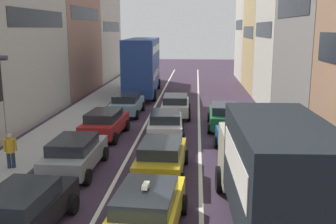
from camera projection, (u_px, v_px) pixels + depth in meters
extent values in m
cube|color=#ACACAC|center=(86.00, 109.00, 29.73)|extent=(2.60, 64.00, 0.14)
cube|color=silver|center=(153.00, 111.00, 29.39)|extent=(0.16, 60.00, 0.01)
cube|color=silver|center=(199.00, 111.00, 29.16)|extent=(0.16, 60.00, 0.01)
cube|color=black|center=(39.00, 18.00, 25.09)|extent=(0.02, 8.80, 1.10)
cube|color=#936B5B|center=(48.00, 21.00, 36.07)|extent=(7.00, 10.90, 13.18)
cube|color=black|center=(86.00, 14.00, 35.69)|extent=(0.02, 8.80, 1.10)
cube|color=#B2ADA3|center=(83.00, 31.00, 47.01)|extent=(7.00, 10.90, 11.18)
cube|color=black|center=(112.00, 27.00, 46.65)|extent=(0.02, 8.80, 1.10)
cube|color=beige|center=(269.00, 30.00, 46.53)|extent=(7.00, 8.70, 11.54)
cube|color=black|center=(239.00, 25.00, 46.65)|extent=(0.02, 7.04, 1.10)
cube|color=tan|center=(285.00, 38.00, 38.08)|extent=(7.00, 8.70, 10.18)
cube|color=black|center=(248.00, 32.00, 38.22)|extent=(0.02, 7.04, 1.10)
cube|color=beige|center=(311.00, 37.00, 29.44)|extent=(7.00, 8.70, 10.66)
cube|color=black|center=(263.00, 30.00, 29.58)|extent=(0.02, 7.04, 1.10)
cube|color=black|center=(292.00, 6.00, 20.73)|extent=(0.02, 7.04, 1.10)
cube|color=#B7B29E|center=(254.00, 156.00, 14.44)|extent=(2.48, 2.48, 1.90)
cube|color=black|center=(249.00, 137.00, 15.54)|extent=(2.02, 0.09, 0.70)
cube|color=black|center=(280.00, 173.00, 10.60)|extent=(2.57, 5.51, 2.80)
cube|color=white|center=(234.00, 162.00, 10.59)|extent=(0.17, 4.48, 0.90)
cylinder|color=black|center=(220.00, 179.00, 14.76)|extent=(0.33, 0.97, 0.96)
cylinder|color=black|center=(285.00, 180.00, 14.66)|extent=(0.33, 0.97, 0.96)
cube|color=yellow|center=(147.00, 213.00, 11.64)|extent=(2.09, 4.41, 0.70)
cube|color=#1E2328|center=(146.00, 198.00, 11.33)|extent=(1.75, 2.51, 0.52)
cube|color=#F2EACC|center=(146.00, 186.00, 11.25)|extent=(0.19, 0.45, 0.12)
cylinder|color=black|center=(129.00, 201.00, 13.25)|extent=(0.26, 0.65, 0.64)
cylinder|color=black|center=(184.00, 204.00, 13.00)|extent=(0.26, 0.65, 0.64)
cube|color=black|center=(24.00, 213.00, 11.61)|extent=(2.06, 4.40, 0.70)
cube|color=#1E2328|center=(19.00, 198.00, 11.30)|extent=(1.73, 2.50, 0.52)
cylinder|color=black|center=(20.00, 201.00, 13.22)|extent=(0.26, 0.65, 0.64)
cylinder|color=black|center=(73.00, 205.00, 12.98)|extent=(0.26, 0.65, 0.64)
cube|color=#B29319|center=(161.00, 159.00, 16.40)|extent=(1.92, 4.35, 0.70)
cube|color=#1E2328|center=(161.00, 148.00, 16.09)|extent=(1.65, 2.45, 0.52)
cylinder|color=black|center=(145.00, 156.00, 17.98)|extent=(0.24, 0.65, 0.64)
cylinder|color=black|center=(186.00, 157.00, 17.80)|extent=(0.24, 0.65, 0.64)
cylinder|color=black|center=(133.00, 180.00, 15.13)|extent=(0.24, 0.65, 0.64)
cylinder|color=black|center=(181.00, 181.00, 14.95)|extent=(0.24, 0.65, 0.64)
cube|color=gray|center=(75.00, 156.00, 16.82)|extent=(1.83, 4.31, 0.70)
cube|color=#1E2328|center=(73.00, 145.00, 16.51)|extent=(1.60, 2.42, 0.52)
cylinder|color=black|center=(66.00, 153.00, 18.39)|extent=(0.22, 0.64, 0.64)
cylinder|color=black|center=(105.00, 154.00, 18.25)|extent=(0.22, 0.64, 0.64)
cylinder|color=black|center=(41.00, 176.00, 15.54)|extent=(0.22, 0.64, 0.64)
cylinder|color=black|center=(87.00, 177.00, 15.40)|extent=(0.22, 0.64, 0.64)
cube|color=silver|center=(165.00, 126.00, 22.07)|extent=(2.03, 4.39, 0.70)
cube|color=#1E2328|center=(165.00, 117.00, 21.76)|extent=(1.71, 2.49, 0.52)
cylinder|color=black|center=(151.00, 125.00, 23.59)|extent=(0.25, 0.65, 0.64)
cylinder|color=black|center=(182.00, 125.00, 23.55)|extent=(0.25, 0.65, 0.64)
cylinder|color=black|center=(147.00, 139.00, 20.72)|extent=(0.25, 0.65, 0.64)
cylinder|color=black|center=(182.00, 139.00, 20.69)|extent=(0.25, 0.65, 0.64)
cube|color=#A51E1E|center=(105.00, 125.00, 22.22)|extent=(2.03, 4.39, 0.70)
cube|color=#1E2328|center=(104.00, 116.00, 21.91)|extent=(1.71, 2.49, 0.52)
cylinder|color=black|center=(97.00, 124.00, 23.82)|extent=(0.25, 0.65, 0.64)
cylinder|color=black|center=(127.00, 125.00, 23.60)|extent=(0.25, 0.65, 0.64)
cylinder|color=black|center=(81.00, 137.00, 20.98)|extent=(0.25, 0.65, 0.64)
cylinder|color=black|center=(115.00, 139.00, 20.76)|extent=(0.25, 0.65, 0.64)
cube|color=beige|center=(176.00, 107.00, 27.39)|extent=(1.88, 4.33, 0.70)
cube|color=#1E2328|center=(175.00, 99.00, 27.08)|extent=(1.63, 2.44, 0.52)
cylinder|color=black|center=(164.00, 107.00, 28.94)|extent=(0.23, 0.64, 0.64)
cylinder|color=black|center=(189.00, 108.00, 28.85)|extent=(0.23, 0.64, 0.64)
cylinder|color=black|center=(161.00, 116.00, 26.08)|extent=(0.23, 0.64, 0.64)
cylinder|color=black|center=(189.00, 116.00, 25.99)|extent=(0.23, 0.64, 0.64)
cube|color=#759EB7|center=(127.00, 105.00, 27.89)|extent=(1.86, 4.32, 0.70)
cube|color=#1E2328|center=(126.00, 98.00, 27.57)|extent=(1.62, 2.43, 0.52)
cylinder|color=black|center=(119.00, 106.00, 29.46)|extent=(0.23, 0.64, 0.64)
cylinder|color=black|center=(143.00, 106.00, 29.31)|extent=(0.23, 0.64, 0.64)
cylinder|color=black|center=(110.00, 114.00, 26.61)|extent=(0.23, 0.64, 0.64)
cylinder|color=black|center=(137.00, 115.00, 26.46)|extent=(0.23, 0.64, 0.64)
cube|color=#194C8C|center=(240.00, 143.00, 18.66)|extent=(2.09, 4.41, 0.70)
cube|color=#1E2328|center=(241.00, 133.00, 18.35)|extent=(1.74, 2.51, 0.52)
cylinder|color=black|center=(216.00, 142.00, 20.17)|extent=(0.26, 0.65, 0.64)
cylinder|color=black|center=(252.00, 142.00, 20.16)|extent=(0.26, 0.65, 0.64)
cylinder|color=black|center=(224.00, 161.00, 17.31)|extent=(0.26, 0.65, 0.64)
cylinder|color=black|center=(266.00, 161.00, 17.30)|extent=(0.26, 0.65, 0.64)
cube|color=#19592D|center=(225.00, 117.00, 24.19)|extent=(1.89, 4.34, 0.70)
cube|color=#1E2328|center=(225.00, 109.00, 23.88)|extent=(1.64, 2.44, 0.52)
cylinder|color=black|center=(209.00, 117.00, 25.77)|extent=(0.23, 0.64, 0.64)
cylinder|color=black|center=(238.00, 118.00, 25.61)|extent=(0.23, 0.64, 0.64)
cylinder|color=black|center=(210.00, 128.00, 22.93)|extent=(0.23, 0.64, 0.64)
cylinder|color=black|center=(242.00, 129.00, 22.76)|extent=(0.23, 0.64, 0.64)
cube|color=navy|center=(143.00, 76.00, 35.97)|extent=(2.93, 10.59, 2.40)
cube|color=black|center=(143.00, 72.00, 35.90)|extent=(2.93, 9.97, 0.70)
cube|color=navy|center=(142.00, 51.00, 35.50)|extent=(2.93, 10.59, 2.16)
cube|color=black|center=(142.00, 48.00, 35.45)|extent=(2.93, 9.97, 0.64)
cylinder|color=black|center=(134.00, 84.00, 39.95)|extent=(0.34, 1.01, 1.00)
cylinder|color=black|center=(159.00, 84.00, 39.88)|extent=(0.34, 1.01, 1.00)
cylinder|color=black|center=(125.00, 95.00, 33.17)|extent=(0.34, 1.01, 1.00)
cylinder|color=black|center=(154.00, 95.00, 33.10)|extent=(0.34, 1.01, 1.00)
cylinder|color=#262D47|center=(9.00, 162.00, 16.85)|extent=(0.16, 0.16, 0.82)
cylinder|color=#262D47|center=(14.00, 161.00, 16.91)|extent=(0.16, 0.16, 0.82)
cylinder|color=gold|center=(10.00, 146.00, 16.74)|extent=(0.34, 0.34, 0.60)
sphere|color=tan|center=(9.00, 136.00, 16.65)|extent=(0.24, 0.24, 0.24)
cylinder|color=gold|center=(4.00, 146.00, 16.65)|extent=(0.10, 0.10, 0.55)
cylinder|color=gold|center=(15.00, 144.00, 16.81)|extent=(0.10, 0.10, 0.55)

